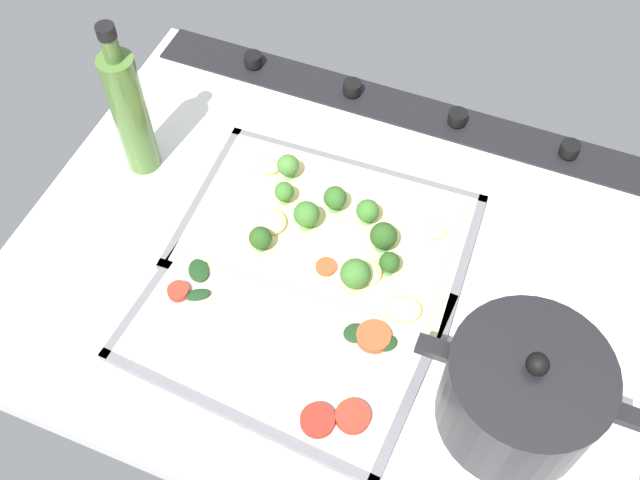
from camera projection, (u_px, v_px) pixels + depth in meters
ground_plane at (333, 267)px, 98.74cm from camera, size 82.60×65.35×3.00cm
stove_control_panel at (403, 108)px, 112.31cm from camera, size 79.30×7.00×2.60cm
baking_tray_front at (327, 234)px, 99.51cm from camera, size 38.60×26.74×1.30cm
broccoli_pizza at (329, 230)px, 98.05cm from camera, size 36.11×24.25×5.68cm
baking_tray_back at (283, 328)px, 91.53cm from camera, size 37.54×28.42×1.30cm
veggie_pizza_back at (286, 328)px, 90.77cm from camera, size 34.99×25.87×1.90cm
cooking_pot at (521, 393)px, 80.54cm from camera, size 24.34×17.48×14.73cm
oil_bottle at (130, 111)px, 98.41cm from camera, size 4.70×4.70×24.45cm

